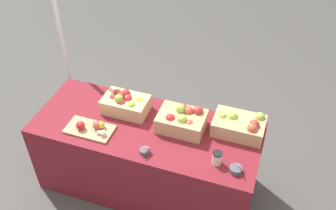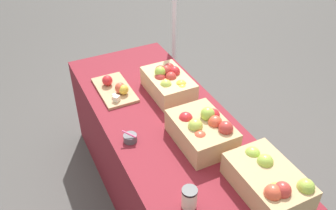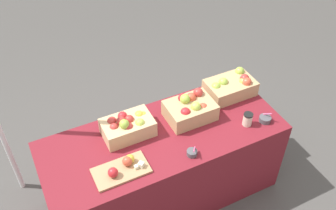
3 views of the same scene
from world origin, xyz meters
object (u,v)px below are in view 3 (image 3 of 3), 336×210
(apple_crate_left, at_px, (231,86))
(coffee_cup, at_px, (248,119))
(cutting_board_front, at_px, (122,168))
(sample_bowl_near, at_px, (265,119))
(sample_bowl_mid, at_px, (192,153))
(apple_crate_right, at_px, (128,126))
(apple_crate_middle, at_px, (190,109))

(apple_crate_left, bearing_deg, coffee_cup, -103.78)
(cutting_board_front, height_order, sample_bowl_near, sample_bowl_near)
(sample_bowl_near, height_order, coffee_cup, coffee_cup)
(apple_crate_left, relative_size, sample_bowl_mid, 4.76)
(sample_bowl_near, bearing_deg, apple_crate_left, 97.97)
(apple_crate_right, relative_size, cutting_board_front, 0.98)
(apple_crate_middle, bearing_deg, cutting_board_front, -158.51)
(apple_crate_right, bearing_deg, cutting_board_front, -118.52)
(sample_bowl_near, xyz_separation_m, coffee_cup, (-0.15, 0.03, 0.03))
(coffee_cup, bearing_deg, apple_crate_left, 76.22)
(apple_crate_middle, relative_size, cutting_board_front, 0.97)
(apple_crate_left, xyz_separation_m, apple_crate_middle, (-0.45, -0.10, 0.01))
(sample_bowl_mid, height_order, coffee_cup, coffee_cup)
(apple_crate_left, xyz_separation_m, sample_bowl_near, (0.06, -0.41, -0.05))
(apple_crate_middle, relative_size, coffee_cup, 3.45)
(cutting_board_front, distance_m, sample_bowl_near, 1.20)
(apple_crate_right, relative_size, sample_bowl_near, 3.99)
(apple_crate_right, relative_size, coffee_cup, 3.49)
(cutting_board_front, xyz_separation_m, coffee_cup, (1.05, -0.01, 0.03))
(apple_crate_right, distance_m, cutting_board_front, 0.36)
(sample_bowl_near, bearing_deg, apple_crate_middle, 148.59)
(apple_crate_right, distance_m, coffee_cup, 0.94)
(apple_crate_left, distance_m, apple_crate_right, 0.97)
(cutting_board_front, distance_m, coffee_cup, 1.05)
(sample_bowl_near, bearing_deg, cutting_board_front, 178.08)
(apple_crate_right, height_order, coffee_cup, apple_crate_right)
(apple_crate_left, bearing_deg, sample_bowl_near, -82.03)
(apple_crate_middle, relative_size, apple_crate_right, 0.99)
(sample_bowl_near, height_order, sample_bowl_mid, sample_bowl_near)
(coffee_cup, bearing_deg, sample_bowl_near, -12.47)
(apple_crate_right, bearing_deg, sample_bowl_near, -19.14)
(apple_crate_right, xyz_separation_m, cutting_board_front, (-0.17, -0.32, -0.06))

